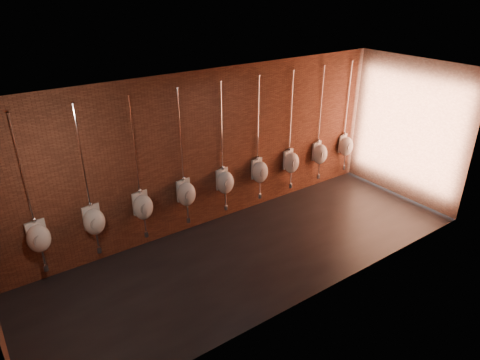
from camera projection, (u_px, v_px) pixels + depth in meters
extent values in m
plane|color=black|center=(256.00, 253.00, 8.08)|extent=(8.50, 8.50, 0.00)
cube|color=black|center=(259.00, 84.00, 6.70)|extent=(8.50, 3.00, 0.04)
cube|color=brown|center=(212.00, 150.00, 8.50)|extent=(8.50, 0.04, 3.20)
cube|color=brown|center=(319.00, 211.00, 6.28)|extent=(8.50, 0.04, 3.20)
cube|color=brown|center=(408.00, 130.00, 9.60)|extent=(0.04, 3.00, 3.20)
ellipsoid|color=white|center=(39.00, 238.00, 6.93)|extent=(0.43, 0.39, 0.49)
cube|color=white|center=(37.00, 233.00, 7.00)|extent=(0.32, 0.10, 0.44)
cylinder|color=#A4A4A4|center=(40.00, 240.00, 6.83)|extent=(0.22, 0.06, 0.22)
cylinder|color=white|center=(22.00, 171.00, 6.51)|extent=(0.03, 0.03, 1.83)
sphere|color=white|center=(34.00, 220.00, 6.87)|extent=(0.09, 0.09, 0.09)
cylinder|color=white|center=(8.00, 113.00, 6.12)|extent=(0.06, 0.06, 0.01)
cylinder|color=white|center=(43.00, 256.00, 7.09)|extent=(0.04, 0.04, 0.33)
cylinder|color=white|center=(46.00, 267.00, 7.18)|extent=(0.09, 0.09, 0.12)
cylinder|color=white|center=(45.00, 265.00, 7.24)|extent=(0.04, 0.16, 0.04)
ellipsoid|color=white|center=(94.00, 222.00, 7.40)|extent=(0.43, 0.39, 0.49)
cube|color=white|center=(92.00, 216.00, 7.47)|extent=(0.32, 0.10, 0.44)
cylinder|color=#A4A4A4|center=(96.00, 223.00, 7.30)|extent=(0.22, 0.06, 0.22)
cylinder|color=white|center=(82.00, 158.00, 6.98)|extent=(0.03, 0.03, 1.83)
sphere|color=white|center=(90.00, 204.00, 7.34)|extent=(0.09, 0.09, 0.09)
cylinder|color=white|center=(72.00, 104.00, 6.59)|extent=(0.06, 0.06, 0.01)
cylinder|color=white|center=(97.00, 239.00, 7.56)|extent=(0.04, 0.04, 0.33)
cylinder|color=white|center=(99.00, 250.00, 7.65)|extent=(0.09, 0.09, 0.12)
cylinder|color=white|center=(98.00, 247.00, 7.71)|extent=(0.04, 0.16, 0.04)
ellipsoid|color=white|center=(143.00, 207.00, 7.87)|extent=(0.43, 0.39, 0.49)
cube|color=white|center=(140.00, 202.00, 7.94)|extent=(0.32, 0.10, 0.44)
cylinder|color=#A4A4A4|center=(146.00, 208.00, 7.77)|extent=(0.22, 0.06, 0.22)
cylinder|color=white|center=(134.00, 147.00, 7.45)|extent=(0.03, 0.03, 1.83)
sphere|color=white|center=(140.00, 191.00, 7.81)|extent=(0.09, 0.09, 0.09)
cylinder|color=white|center=(128.00, 95.00, 7.06)|extent=(0.06, 0.06, 0.01)
cylinder|color=white|center=(145.00, 224.00, 8.03)|extent=(0.04, 0.04, 0.33)
cylinder|color=white|center=(146.00, 234.00, 8.12)|extent=(0.09, 0.09, 0.12)
cylinder|color=white|center=(144.00, 232.00, 8.18)|extent=(0.04, 0.16, 0.04)
ellipsoid|color=white|center=(187.00, 194.00, 8.34)|extent=(0.43, 0.39, 0.49)
cube|color=white|center=(183.00, 190.00, 8.41)|extent=(0.32, 0.10, 0.44)
cylinder|color=#A4A4A4|center=(190.00, 195.00, 8.24)|extent=(0.22, 0.06, 0.22)
cylinder|color=white|center=(181.00, 137.00, 7.92)|extent=(0.03, 0.03, 1.83)
sphere|color=white|center=(183.00, 178.00, 8.28)|extent=(0.09, 0.09, 0.09)
cylinder|color=white|center=(177.00, 88.00, 7.53)|extent=(0.06, 0.06, 0.01)
cylinder|color=white|center=(187.00, 210.00, 8.50)|extent=(0.04, 0.04, 0.33)
cylinder|color=white|center=(188.00, 220.00, 8.59)|extent=(0.09, 0.09, 0.12)
cylinder|color=white|center=(186.00, 218.00, 8.65)|extent=(0.04, 0.16, 0.04)
ellipsoid|color=white|center=(225.00, 183.00, 8.82)|extent=(0.43, 0.39, 0.49)
cube|color=white|center=(222.00, 178.00, 8.88)|extent=(0.32, 0.10, 0.44)
cylinder|color=#A4A4A4|center=(229.00, 183.00, 8.71)|extent=(0.22, 0.06, 0.22)
cylinder|color=white|center=(222.00, 128.00, 8.39)|extent=(0.03, 0.03, 1.83)
sphere|color=white|center=(223.00, 168.00, 8.75)|extent=(0.09, 0.09, 0.09)
cylinder|color=white|center=(221.00, 81.00, 8.00)|extent=(0.06, 0.06, 0.01)
cylinder|color=white|center=(226.00, 198.00, 8.97)|extent=(0.04, 0.04, 0.33)
cylinder|color=white|center=(226.00, 207.00, 9.06)|extent=(0.09, 0.09, 0.12)
cylinder|color=white|center=(224.00, 205.00, 9.12)|extent=(0.04, 0.16, 0.04)
ellipsoid|color=white|center=(260.00, 172.00, 9.29)|extent=(0.43, 0.39, 0.49)
cube|color=white|center=(257.00, 168.00, 9.35)|extent=(0.32, 0.10, 0.44)
cylinder|color=#A4A4A4|center=(264.00, 173.00, 9.18)|extent=(0.22, 0.06, 0.22)
cylinder|color=white|center=(258.00, 120.00, 8.86)|extent=(0.03, 0.03, 1.83)
sphere|color=white|center=(258.00, 158.00, 9.22)|extent=(0.09, 0.09, 0.09)
cylinder|color=white|center=(259.00, 75.00, 8.47)|extent=(0.06, 0.06, 0.01)
cylinder|color=white|center=(260.00, 187.00, 9.44)|extent=(0.04, 0.04, 0.33)
cylinder|color=white|center=(260.00, 196.00, 9.53)|extent=(0.09, 0.09, 0.12)
cylinder|color=white|center=(257.00, 194.00, 9.59)|extent=(0.04, 0.16, 0.04)
ellipsoid|color=white|center=(291.00, 163.00, 9.76)|extent=(0.43, 0.39, 0.49)
cube|color=white|center=(288.00, 159.00, 9.82)|extent=(0.32, 0.10, 0.44)
cylinder|color=#A4A4A4|center=(295.00, 163.00, 9.65)|extent=(0.22, 0.06, 0.22)
cylinder|color=white|center=(291.00, 112.00, 9.33)|extent=(0.03, 0.03, 1.83)
sphere|color=white|center=(289.00, 149.00, 9.69)|extent=(0.09, 0.09, 0.09)
cylinder|color=white|center=(293.00, 70.00, 8.94)|extent=(0.06, 0.06, 0.01)
cylinder|color=white|center=(291.00, 177.00, 9.91)|extent=(0.04, 0.04, 0.33)
cylinder|color=white|center=(290.00, 185.00, 10.00)|extent=(0.09, 0.09, 0.12)
cylinder|color=white|center=(288.00, 184.00, 10.06)|extent=(0.04, 0.16, 0.04)
ellipsoid|color=white|center=(320.00, 154.00, 10.23)|extent=(0.43, 0.39, 0.49)
cube|color=white|center=(317.00, 151.00, 10.30)|extent=(0.32, 0.10, 0.44)
cylinder|color=#A4A4A4|center=(324.00, 155.00, 10.12)|extent=(0.22, 0.06, 0.22)
cylinder|color=white|center=(321.00, 106.00, 9.80)|extent=(0.03, 0.03, 1.83)
sphere|color=white|center=(318.00, 141.00, 10.16)|extent=(0.09, 0.09, 0.09)
cylinder|color=white|center=(324.00, 65.00, 9.41)|extent=(0.06, 0.06, 0.01)
cylinder|color=white|center=(319.00, 168.00, 10.38)|extent=(0.04, 0.04, 0.33)
cylinder|color=white|center=(318.00, 176.00, 10.47)|extent=(0.09, 0.09, 0.12)
cylinder|color=white|center=(316.00, 175.00, 10.53)|extent=(0.04, 0.16, 0.04)
ellipsoid|color=white|center=(346.00, 146.00, 10.70)|extent=(0.43, 0.39, 0.49)
cube|color=white|center=(343.00, 143.00, 10.77)|extent=(0.32, 0.10, 0.44)
cylinder|color=#A4A4A4|center=(350.00, 147.00, 10.59)|extent=(0.22, 0.06, 0.22)
cylinder|color=white|center=(348.00, 100.00, 10.27)|extent=(0.03, 0.03, 1.83)
sphere|color=white|center=(345.00, 134.00, 10.63)|extent=(0.09, 0.09, 0.09)
cylinder|color=white|center=(352.00, 61.00, 9.88)|extent=(0.06, 0.06, 0.01)
cylinder|color=white|center=(345.00, 159.00, 10.85)|extent=(0.04, 0.04, 0.33)
cylinder|color=white|center=(344.00, 167.00, 10.94)|extent=(0.09, 0.09, 0.12)
cylinder|color=white|center=(341.00, 166.00, 11.00)|extent=(0.04, 0.16, 0.04)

